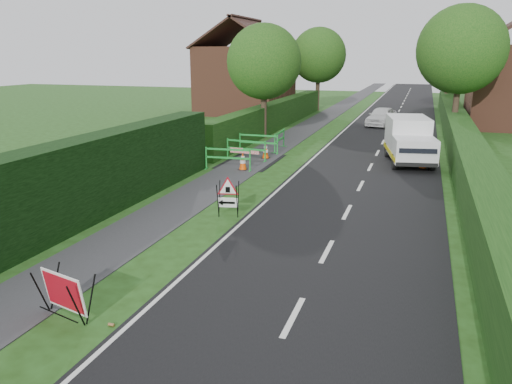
# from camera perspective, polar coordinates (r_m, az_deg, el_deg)

# --- Properties ---
(ground) EXTENTS (120.00, 120.00, 0.00)m
(ground) POSITION_cam_1_polar(r_m,az_deg,el_deg) (12.81, -3.89, -7.13)
(ground) COLOR #204012
(ground) RESTS_ON ground
(road_surface) EXTENTS (6.00, 90.00, 0.02)m
(road_surface) POSITION_cam_1_polar(r_m,az_deg,el_deg) (46.23, 15.99, 8.78)
(road_surface) COLOR black
(road_surface) RESTS_ON ground
(footpath) EXTENTS (2.00, 90.00, 0.02)m
(footpath) POSITION_cam_1_polar(r_m,az_deg,el_deg) (46.79, 9.17, 9.25)
(footpath) COLOR #2D2D30
(footpath) RESTS_ON ground
(hedge_west_near) EXTENTS (1.10, 18.00, 2.50)m
(hedge_west_near) POSITION_cam_1_polar(r_m,az_deg,el_deg) (15.31, -21.54, -4.37)
(hedge_west_near) COLOR black
(hedge_west_near) RESTS_ON ground
(hedge_west_far) EXTENTS (1.00, 24.00, 1.80)m
(hedge_west_far) POSITION_cam_1_polar(r_m,az_deg,el_deg) (34.63, 2.26, 7.30)
(hedge_west_far) COLOR #14380F
(hedge_west_far) RESTS_ON ground
(hedge_east) EXTENTS (1.20, 50.00, 1.50)m
(hedge_east) POSITION_cam_1_polar(r_m,az_deg,el_deg) (27.43, 22.26, 3.99)
(hedge_east) COLOR #14380F
(hedge_east) RESTS_ON ground
(house_west) EXTENTS (7.50, 7.40, 7.88)m
(house_west) POSITION_cam_1_polar(r_m,az_deg,el_deg) (43.47, -1.16, 12.81)
(house_west) COLOR brown
(house_west) RESTS_ON ground
(house_east_b) EXTENTS (7.50, 7.40, 7.88)m
(house_east_b) POSITION_cam_1_polar(r_m,az_deg,el_deg) (53.48, 27.04, 11.67)
(house_east_b) COLOR brown
(house_east_b) RESTS_ON ground
(tree_nw) EXTENTS (4.40, 4.40, 6.70)m
(tree_nw) POSITION_cam_1_polar(r_m,az_deg,el_deg) (30.33, 0.91, 14.65)
(tree_nw) COLOR #2D2116
(tree_nw) RESTS_ON ground
(tree_ne) EXTENTS (5.20, 5.20, 7.79)m
(tree_ne) POSITION_cam_1_polar(r_m,az_deg,el_deg) (32.97, 22.44, 14.80)
(tree_ne) COLOR #2D2116
(tree_ne) RESTS_ON ground
(tree_fw) EXTENTS (4.80, 4.80, 7.24)m
(tree_fw) POSITION_cam_1_polar(r_m,az_deg,el_deg) (45.84, 7.18, 15.25)
(tree_fw) COLOR #2D2116
(tree_fw) RESTS_ON ground
(tree_fe) EXTENTS (4.20, 4.20, 6.33)m
(tree_fe) POSITION_cam_1_polar(r_m,az_deg,el_deg) (48.96, 21.23, 13.65)
(tree_fe) COLOR #2D2116
(tree_fe) RESTS_ON ground
(red_rect_sign) EXTENTS (1.22, 0.91, 0.94)m
(red_rect_sign) POSITION_cam_1_polar(r_m,az_deg,el_deg) (10.33, -21.13, -10.71)
(red_rect_sign) COLOR black
(red_rect_sign) RESTS_ON ground
(triangle_sign) EXTENTS (0.90, 0.90, 1.10)m
(triangle_sign) POSITION_cam_1_polar(r_m,az_deg,el_deg) (15.34, -3.36, -0.24)
(triangle_sign) COLOR black
(triangle_sign) RESTS_ON ground
(works_van) EXTENTS (2.57, 4.78, 2.07)m
(works_van) POSITION_cam_1_polar(r_m,az_deg,el_deg) (24.32, 17.10, 5.76)
(works_van) COLOR silver
(works_van) RESTS_ON ground
(traffic_cone_0) EXTENTS (0.38, 0.38, 0.79)m
(traffic_cone_0) POSITION_cam_1_polar(r_m,az_deg,el_deg) (23.35, 18.60, 3.49)
(traffic_cone_0) COLOR black
(traffic_cone_0) RESTS_ON ground
(traffic_cone_1) EXTENTS (0.38, 0.38, 0.79)m
(traffic_cone_1) POSITION_cam_1_polar(r_m,az_deg,el_deg) (24.19, 18.63, 3.88)
(traffic_cone_1) COLOR black
(traffic_cone_1) RESTS_ON ground
(traffic_cone_2) EXTENTS (0.38, 0.38, 0.79)m
(traffic_cone_2) POSITION_cam_1_polar(r_m,az_deg,el_deg) (27.19, 18.63, 5.09)
(traffic_cone_2) COLOR black
(traffic_cone_2) RESTS_ON ground
(traffic_cone_3) EXTENTS (0.38, 0.38, 0.79)m
(traffic_cone_3) POSITION_cam_1_polar(r_m,az_deg,el_deg) (21.87, -1.52, 3.53)
(traffic_cone_3) COLOR black
(traffic_cone_3) RESTS_ON ground
(traffic_cone_4) EXTENTS (0.38, 0.38, 0.79)m
(traffic_cone_4) POSITION_cam_1_polar(r_m,az_deg,el_deg) (24.31, 1.10, 4.75)
(traffic_cone_4) COLOR black
(traffic_cone_4) RESTS_ON ground
(ped_barrier_0) EXTENTS (2.08, 0.50, 1.00)m
(ped_barrier_0) POSITION_cam_1_polar(r_m,az_deg,el_deg) (21.83, -3.23, 4.13)
(ped_barrier_0) COLOR #1B9430
(ped_barrier_0) RESTS_ON ground
(ped_barrier_1) EXTENTS (2.09, 0.59, 1.00)m
(ped_barrier_1) POSITION_cam_1_polar(r_m,az_deg,el_deg) (23.89, -1.14, 5.14)
(ped_barrier_1) COLOR #1B9430
(ped_barrier_1) RESTS_ON ground
(ped_barrier_2) EXTENTS (2.07, 0.39, 1.00)m
(ped_barrier_2) POSITION_cam_1_polar(r_m,az_deg,el_deg) (25.61, 0.29, 5.84)
(ped_barrier_2) COLOR #1B9430
(ped_barrier_2) RESTS_ON ground
(ped_barrier_3) EXTENTS (0.43, 2.07, 1.00)m
(ped_barrier_3) POSITION_cam_1_polar(r_m,az_deg,el_deg) (26.53, 2.70, 6.16)
(ped_barrier_3) COLOR #1B9430
(ped_barrier_3) RESTS_ON ground
(redwhite_plank) EXTENTS (1.50, 0.13, 0.25)m
(redwhite_plank) POSITION_cam_1_polar(r_m,az_deg,el_deg) (24.05, -1.32, 3.67)
(redwhite_plank) COLOR red
(redwhite_plank) RESTS_ON ground
(litter_can) EXTENTS (0.12, 0.07, 0.07)m
(litter_can) POSITION_cam_1_polar(r_m,az_deg,el_deg) (10.02, -16.18, -14.55)
(litter_can) COLOR #BF7F4C
(litter_can) RESTS_ON ground
(hatchback_car) EXTENTS (2.22, 4.10, 1.32)m
(hatchback_car) POSITION_cam_1_polar(r_m,az_deg,el_deg) (36.86, 14.17, 8.38)
(hatchback_car) COLOR silver
(hatchback_car) RESTS_ON ground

